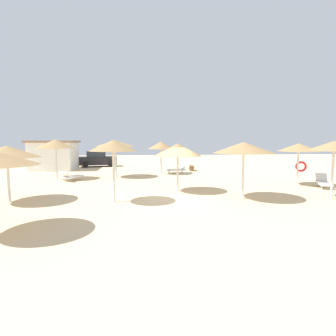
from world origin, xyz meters
The scene contains 16 objects.
ground_plane centered at (0.00, 0.00, 0.00)m, with size 80.00×80.00×0.00m, color beige.
parasol_0 centered at (-7.93, 7.28, 2.64)m, with size 2.76×2.76×2.98m.
parasol_1 centered at (7.67, -1.19, 2.61)m, with size 2.43×2.43×2.87m.
parasol_2 centered at (0.06, 9.61, 2.47)m, with size 2.24×2.24×2.79m.
parasol_3 centered at (8.32, 2.80, 2.42)m, with size 2.56×2.56×2.71m.
parasol_4 centered at (-3.64, 8.09, 2.65)m, with size 3.04×3.04×2.90m.
parasol_5 centered at (-7.86, -0.20, 2.37)m, with size 2.99×2.99×2.65m.
parasol_6 centered at (0.40, 1.55, 2.37)m, with size 2.69×2.69×2.72m.
parasol_8 centered at (-2.91, -0.79, 2.63)m, with size 2.21×2.21×2.91m.
parasol_9 centered at (3.35, -0.65, 2.53)m, with size 2.97×2.97×2.81m.
lounger_0 centered at (-6.61, 6.33, 0.32)m, with size 1.38×1.97×0.75m.
lounger_2 centered at (1.58, 10.39, 0.32)m, with size 1.92×0.80×0.76m.
lounger_3 centered at (9.52, 1.96, 0.33)m, with size 1.33×1.95×0.81m.
bench_0 centered at (3.18, 12.07, 0.35)m, with size 0.54×1.53×0.49m.
parked_car centered at (-6.48, 17.07, 0.82)m, with size 4.26×2.60×1.72m.
beach_cabana centered at (-10.17, 14.14, 1.46)m, with size 4.30×4.05×2.88m.
Camera 1 is at (-1.64, -13.40, 2.88)m, focal length 28.81 mm.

